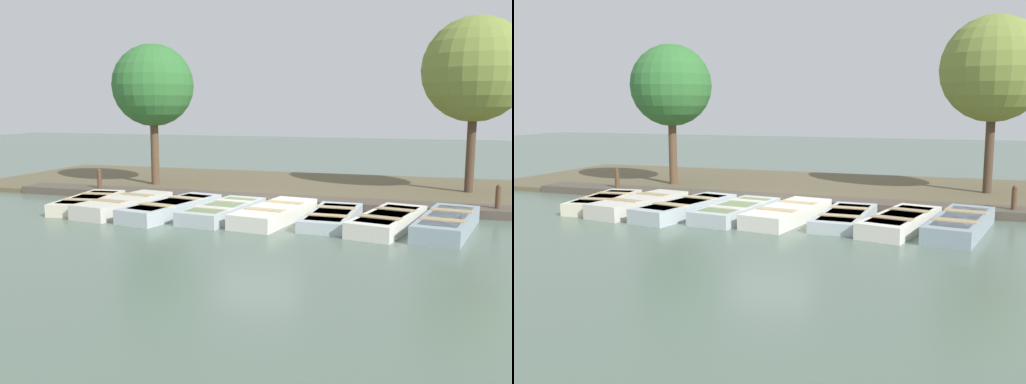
% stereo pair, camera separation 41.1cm
% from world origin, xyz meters
% --- Properties ---
extents(ground_plane, '(80.00, 80.00, 0.00)m').
position_xyz_m(ground_plane, '(0.00, 0.00, 0.00)').
color(ground_plane, '#566B5B').
extents(shore_bank, '(8.00, 24.00, 0.16)m').
position_xyz_m(shore_bank, '(-5.00, 0.00, 0.08)').
color(shore_bank, brown).
rests_on(shore_bank, ground_plane).
extents(dock_walkway, '(1.18, 18.21, 0.25)m').
position_xyz_m(dock_walkway, '(-1.54, 0.00, 0.12)').
color(dock_walkway, '#51473D').
rests_on(dock_walkway, ground_plane).
extents(rowboat_0, '(3.17, 1.47, 0.38)m').
position_xyz_m(rowboat_0, '(0.91, -5.09, 0.19)').
color(rowboat_0, beige).
rests_on(rowboat_0, ground_plane).
extents(rowboat_1, '(3.43, 1.63, 0.44)m').
position_xyz_m(rowboat_1, '(1.08, -3.76, 0.22)').
color(rowboat_1, beige).
rests_on(rowboat_1, ground_plane).
extents(rowboat_2, '(3.71, 1.75, 0.42)m').
position_xyz_m(rowboat_2, '(1.11, -2.20, 0.21)').
color(rowboat_2, '#B2BCC1').
rests_on(rowboat_2, ground_plane).
extents(rowboat_3, '(3.31, 1.58, 0.39)m').
position_xyz_m(rowboat_3, '(0.98, -0.69, 0.19)').
color(rowboat_3, '#B2BCC1').
rests_on(rowboat_3, ground_plane).
extents(rowboat_4, '(3.50, 1.67, 0.42)m').
position_xyz_m(rowboat_4, '(0.93, 0.80, 0.21)').
color(rowboat_4, silver).
rests_on(rowboat_4, ground_plane).
extents(rowboat_5, '(3.18, 1.22, 0.33)m').
position_xyz_m(rowboat_5, '(0.75, 2.32, 0.16)').
color(rowboat_5, '#B2BCC1').
rests_on(rowboat_5, ground_plane).
extents(rowboat_6, '(3.47, 1.83, 0.41)m').
position_xyz_m(rowboat_6, '(1.05, 3.81, 0.21)').
color(rowboat_6, silver).
rests_on(rowboat_6, ground_plane).
extents(rowboat_7, '(3.67, 1.69, 0.44)m').
position_xyz_m(rowboat_7, '(0.97, 5.23, 0.22)').
color(rowboat_7, '#8C9EA8').
rests_on(rowboat_7, ground_plane).
extents(mooring_post_near, '(0.15, 0.15, 0.93)m').
position_xyz_m(mooring_post_near, '(-1.47, -6.24, 0.47)').
color(mooring_post_near, brown).
rests_on(mooring_post_near, ground_plane).
extents(mooring_post_far, '(0.15, 0.15, 0.93)m').
position_xyz_m(mooring_post_far, '(-1.47, 6.58, 0.47)').
color(mooring_post_far, brown).
rests_on(mooring_post_far, ground_plane).
extents(park_tree_far_left, '(3.00, 3.00, 5.33)m').
position_xyz_m(park_tree_far_left, '(-3.58, -5.19, 3.81)').
color(park_tree_far_left, brown).
rests_on(park_tree_far_left, ground_plane).
extents(park_tree_left, '(3.49, 3.49, 6.03)m').
position_xyz_m(park_tree_left, '(-5.09, 5.97, 4.27)').
color(park_tree_left, '#4C3828').
rests_on(park_tree_left, ground_plane).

